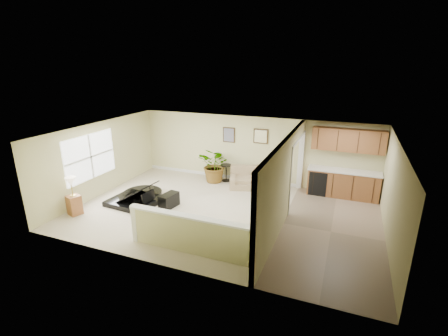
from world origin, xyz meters
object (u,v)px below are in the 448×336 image
at_px(palm_plant, 216,165).
at_px(small_plant, 271,185).
at_px(loveseat, 253,177).
at_px(piano, 135,184).
at_px(piano_bench, 169,201).
at_px(accent_table, 226,171).
at_px(lamp_stand, 73,199).

relative_size(palm_plant, small_plant, 2.69).
distance_m(loveseat, palm_plant, 1.50).
bearing_deg(piano, piano_bench, 5.54).
relative_size(piano_bench, small_plant, 1.25).
relative_size(piano_bench, accent_table, 1.03).
height_order(piano_bench, lamp_stand, lamp_stand).
xyz_separation_m(piano_bench, loveseat, (1.96, 2.71, 0.13)).
xyz_separation_m(small_plant, lamp_stand, (-5.09, -4.00, 0.27)).
bearing_deg(palm_plant, loveseat, 2.50).
distance_m(piano, palm_plant, 3.17).
bearing_deg(palm_plant, piano_bench, -100.48).
xyz_separation_m(accent_table, small_plant, (1.87, -0.36, -0.19)).
relative_size(accent_table, palm_plant, 0.45).
bearing_deg(accent_table, piano, -125.34).
bearing_deg(lamp_stand, palm_plant, 55.00).
bearing_deg(accent_table, loveseat, -8.94).
distance_m(piano_bench, small_plant, 3.69).
height_order(palm_plant, small_plant, palm_plant).
distance_m(accent_table, palm_plant, 0.48).
distance_m(loveseat, small_plant, 0.77).
distance_m(palm_plant, small_plant, 2.25).
distance_m(piano_bench, loveseat, 3.34).
relative_size(piano, small_plant, 3.64).
distance_m(piano, accent_table, 3.56).
height_order(piano, small_plant, piano).
bearing_deg(small_plant, piano, -147.13).
relative_size(piano, palm_plant, 1.36).
height_order(piano, piano_bench, piano).
distance_m(piano, small_plant, 4.69).
bearing_deg(piano_bench, loveseat, 54.11).
xyz_separation_m(palm_plant, small_plant, (2.20, -0.12, -0.44)).
height_order(loveseat, small_plant, loveseat).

